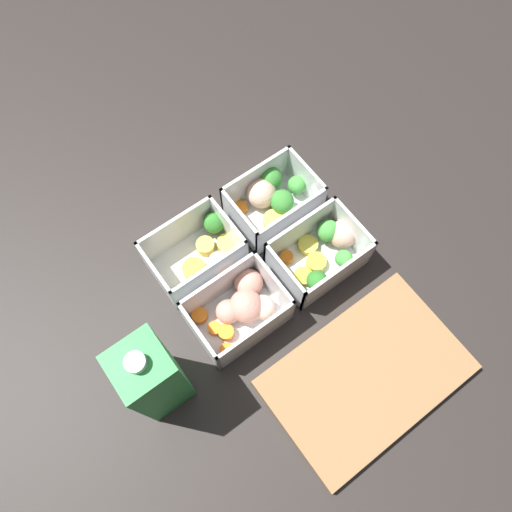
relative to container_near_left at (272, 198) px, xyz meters
The scene contains 7 objects.
ground_plane 0.11m from the container_near_left, 39.10° to the left, with size 4.00×4.00×0.00m, color #282321.
container_near_left is the anchor object (origin of this frame).
container_near_right 0.14m from the container_near_left, ahead, with size 0.14×0.12×0.08m.
container_far_left 0.12m from the container_near_left, 93.87° to the left, with size 0.16×0.10×0.08m.
container_far_right 0.19m from the container_near_left, 39.04° to the left, with size 0.14×0.11×0.08m.
juice_carton 0.34m from the container_near_left, 25.82° to the left, with size 0.07×0.07×0.20m.
cutting_board 0.31m from the container_near_left, 78.88° to the left, with size 0.28×0.18×0.02m.
Camera 1 is at (0.18, 0.24, 0.74)m, focal length 35.00 mm.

